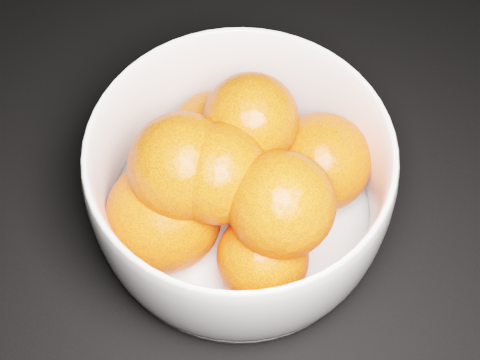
% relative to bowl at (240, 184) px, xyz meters
% --- Properties ---
extents(bowl, '(0.25, 0.25, 0.12)m').
position_rel_bowl_xyz_m(bowl, '(0.00, 0.00, 0.00)').
color(bowl, white).
rests_on(bowl, ground).
extents(orange_pile, '(0.19, 0.19, 0.14)m').
position_rel_bowl_xyz_m(orange_pile, '(-0.00, -0.01, 0.02)').
color(orange_pile, '#FF440A').
rests_on(orange_pile, bowl).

